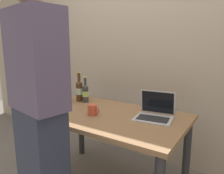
{
  "coord_description": "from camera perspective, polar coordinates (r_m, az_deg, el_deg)",
  "views": [
    {
      "loc": [
        1.03,
        -1.52,
        1.34
      ],
      "look_at": [
        0.05,
        0.0,
        0.98
      ],
      "focal_mm": 34.15,
      "sensor_mm": 36.0,
      "label": 1
    }
  ],
  "objects": [
    {
      "name": "beer_bottle_amber",
      "position": [
        2.36,
        -8.75,
        -0.78
      ],
      "size": [
        0.07,
        0.07,
        0.32
      ],
      "color": "#472B14",
      "rests_on": "desk"
    },
    {
      "name": "coffee_mug",
      "position": [
        1.89,
        -5.24,
        -6.1
      ],
      "size": [
        0.12,
        0.08,
        0.09
      ],
      "color": "#BF4C33",
      "rests_on": "desk"
    },
    {
      "name": "desk",
      "position": [
        1.97,
        -1.23,
        -10.0
      ],
      "size": [
        1.39,
        0.83,
        0.73
      ],
      "color": "olive",
      "rests_on": "ground"
    },
    {
      "name": "laptop",
      "position": [
        1.85,
        11.42,
        -6.65
      ],
      "size": [
        0.34,
        0.31,
        0.22
      ],
      "color": "#B7BABC",
      "rests_on": "desk"
    },
    {
      "name": "beer_bottle_dark",
      "position": [
        2.33,
        -12.34,
        -1.45
      ],
      "size": [
        0.07,
        0.07,
        0.3
      ],
      "color": "#1E5123",
      "rests_on": "desk"
    },
    {
      "name": "beer_bottle_brown",
      "position": [
        2.3,
        -7.13,
        -1.55
      ],
      "size": [
        0.07,
        0.07,
        0.28
      ],
      "color": "#333333",
      "rests_on": "desk"
    },
    {
      "name": "back_wall",
      "position": [
        2.52,
        8.83,
        10.12
      ],
      "size": [
        6.0,
        0.1,
        2.6
      ],
      "primitive_type": "cube",
      "color": "tan",
      "rests_on": "ground"
    },
    {
      "name": "person_figure",
      "position": [
        1.49,
        -18.95,
        -5.82
      ],
      "size": [
        0.45,
        0.34,
        1.81
      ],
      "color": "#2D3347",
      "rests_on": "ground"
    }
  ]
}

